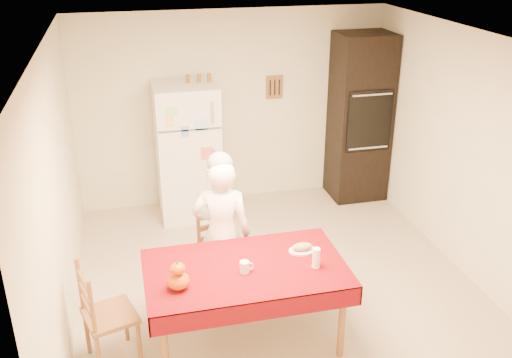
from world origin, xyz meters
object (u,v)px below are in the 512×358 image
object	(u,v)px
dining_table	(246,274)
chair_far	(221,249)
chair_left	(102,312)
seated_woman	(222,234)
pumpkin_lower	(179,281)
coffee_mug	(245,267)
refrigerator	(188,152)
oven_cabinet	(360,118)
bread_plate	(302,251)
wine_glass	(316,258)

from	to	relation	value
dining_table	chair_far	size ratio (longest dim) A/B	1.79
chair_left	seated_woman	world-z (taller)	seated_woman
seated_woman	pumpkin_lower	size ratio (longest dim) A/B	8.39
coffee_mug	pumpkin_lower	bearing A→B (deg)	-169.72
seated_woman	pumpkin_lower	bearing A→B (deg)	72.90
refrigerator	oven_cabinet	xyz separation A→B (m)	(2.28, 0.05, 0.25)
chair_left	seated_woman	size ratio (longest dim) A/B	0.63
chair_left	dining_table	bearing A→B (deg)	-106.68
bread_plate	dining_table	bearing A→B (deg)	-166.53
oven_cabinet	wine_glass	bearing A→B (deg)	-119.31
refrigerator	oven_cabinet	size ratio (longest dim) A/B	0.77
chair_far	wine_glass	xyz separation A→B (m)	(0.66, -0.90, 0.34)
dining_table	chair_left	bearing A→B (deg)	179.63
refrigerator	wine_glass	xyz separation A→B (m)	(0.73, -2.72, -0.00)
bread_plate	refrigerator	bearing A→B (deg)	105.74
chair_far	wine_glass	bearing A→B (deg)	-71.58
bread_plate	seated_woman	bearing A→B (deg)	143.05
chair_left	coffee_mug	size ratio (longest dim) A/B	9.50
refrigerator	dining_table	size ratio (longest dim) A/B	1.00
coffee_mug	wine_glass	size ratio (longest dim) A/B	0.57
dining_table	pumpkin_lower	size ratio (longest dim) A/B	9.39
dining_table	seated_woman	world-z (taller)	seated_woman
dining_table	pumpkin_lower	xyz separation A→B (m)	(-0.58, -0.17, 0.14)
chair_left	refrigerator	bearing A→B (deg)	-38.62
seated_woman	wine_glass	world-z (taller)	seated_woman
refrigerator	seated_woman	xyz separation A→B (m)	(0.06, -1.98, -0.09)
refrigerator	seated_woman	bearing A→B (deg)	-88.28
pumpkin_lower	seated_woman	bearing A→B (deg)	57.76
chair_far	pumpkin_lower	size ratio (longest dim) A/B	5.25
refrigerator	oven_cabinet	bearing A→B (deg)	1.18
oven_cabinet	wine_glass	size ratio (longest dim) A/B	12.50
coffee_mug	bread_plate	size ratio (longest dim) A/B	0.42
chair_far	seated_woman	world-z (taller)	seated_woman
oven_cabinet	bread_plate	bearing A→B (deg)	-122.43
refrigerator	bread_plate	bearing A→B (deg)	-74.26
bread_plate	oven_cabinet	bearing A→B (deg)	57.57
seated_woman	bread_plate	bearing A→B (deg)	158.19
seated_woman	pumpkin_lower	world-z (taller)	seated_woman
refrigerator	chair_far	bearing A→B (deg)	-87.74
dining_table	chair_far	world-z (taller)	chair_far
refrigerator	seated_woman	world-z (taller)	refrigerator
oven_cabinet	wine_glass	world-z (taller)	oven_cabinet
refrigerator	chair_far	size ratio (longest dim) A/B	1.79
dining_table	chair_far	xyz separation A→B (m)	(-0.08, 0.77, -0.18)
seated_woman	wine_glass	distance (m)	1.00
refrigerator	coffee_mug	xyz separation A→B (m)	(0.13, -2.66, -0.04)
dining_table	chair_far	distance (m)	0.79
refrigerator	pumpkin_lower	size ratio (longest dim) A/B	9.39
refrigerator	pumpkin_lower	world-z (taller)	refrigerator
oven_cabinet	refrigerator	bearing A→B (deg)	-178.82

